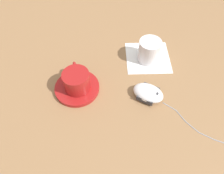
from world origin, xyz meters
TOP-DOWN VIEW (x-y plane):
  - ground_plane at (0.00, 0.00)m, footprint 3.00×3.00m
  - saucer at (-0.10, 0.13)m, footprint 0.14×0.14m
  - coffee_cup at (-0.10, 0.12)m, footprint 0.11×0.08m
  - computer_mouse at (-0.09, -0.10)m, footprint 0.09×0.11m
  - mouse_cable at (-0.18, -0.30)m, footprint 0.12×0.32m
  - napkin_under_glass at (0.08, -0.09)m, footprint 0.18×0.18m
  - drinking_glass at (0.07, -0.09)m, footprint 0.08×0.08m

SIDE VIEW (x-z plane):
  - ground_plane at x=0.00m, z-range 0.00..0.00m
  - napkin_under_glass at x=0.08m, z-range 0.00..0.00m
  - mouse_cable at x=-0.18m, z-range 0.00..0.00m
  - saucer at x=-0.10m, z-range 0.00..0.01m
  - computer_mouse at x=-0.09m, z-range 0.00..0.04m
  - drinking_glass at x=0.07m, z-range 0.00..0.08m
  - coffee_cup at x=-0.10m, z-range 0.01..0.08m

